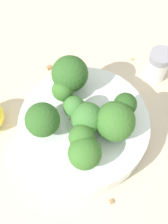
# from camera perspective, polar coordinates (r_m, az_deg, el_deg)

# --- Properties ---
(ground_plane) EXTENTS (3.00, 3.00, 0.00)m
(ground_plane) POSITION_cam_1_polar(r_m,az_deg,el_deg) (0.52, 0.00, -3.73)
(ground_plane) COLOR beige
(bowl) EXTENTS (0.20, 0.20, 0.04)m
(bowl) POSITION_cam_1_polar(r_m,az_deg,el_deg) (0.50, 0.00, -2.81)
(bowl) COLOR silver
(bowl) RESTS_ON ground_plane
(broccoli_floret_0) EXTENTS (0.06, 0.06, 0.06)m
(broccoli_floret_0) POSITION_cam_1_polar(r_m,az_deg,el_deg) (0.45, 5.72, -1.75)
(broccoli_floret_0) COLOR #84AD66
(broccoli_floret_0) RESTS_ON bowl
(broccoli_floret_1) EXTENTS (0.05, 0.05, 0.05)m
(broccoli_floret_1) POSITION_cam_1_polar(r_m,az_deg,el_deg) (0.43, 0.15, -7.59)
(broccoli_floret_1) COLOR #7A9E5B
(broccoli_floret_1) RESTS_ON bowl
(broccoli_floret_2) EXTENTS (0.05, 0.05, 0.06)m
(broccoli_floret_2) POSITION_cam_1_polar(r_m,az_deg,el_deg) (0.45, -7.60, -1.48)
(broccoli_floret_2) COLOR #8EB770
(broccoli_floret_2) RESTS_ON bowl
(broccoli_floret_3) EXTENTS (0.05, 0.05, 0.05)m
(broccoli_floret_3) POSITION_cam_1_polar(r_m,az_deg,el_deg) (0.45, 0.21, -1.43)
(broccoli_floret_3) COLOR #84AD66
(broccoli_floret_3) RESTS_ON bowl
(broccoli_floret_4) EXTENTS (0.03, 0.03, 0.05)m
(broccoli_floret_4) POSITION_cam_1_polar(r_m,az_deg,el_deg) (0.46, -1.79, 0.72)
(broccoli_floret_4) COLOR #7A9E5B
(broccoli_floret_4) RESTS_ON bowl
(broccoli_floret_5) EXTENTS (0.03, 0.03, 0.05)m
(broccoli_floret_5) POSITION_cam_1_polar(r_m,az_deg,el_deg) (0.46, 7.52, 1.27)
(broccoli_floret_5) COLOR #84AD66
(broccoli_floret_5) RESTS_ON bowl
(broccoli_floret_6) EXTENTS (0.06, 0.06, 0.07)m
(broccoli_floret_6) POSITION_cam_1_polar(r_m,az_deg,el_deg) (0.48, -2.59, 6.93)
(broccoli_floret_6) COLOR #84AD66
(broccoli_floret_6) RESTS_ON bowl
(broccoli_floret_7) EXTENTS (0.03, 0.03, 0.05)m
(broccoli_floret_7) POSITION_cam_1_polar(r_m,az_deg,el_deg) (0.47, -3.87, 3.91)
(broccoli_floret_7) COLOR #7A9E5B
(broccoli_floret_7) RESTS_ON bowl
(broccoli_floret_8) EXTENTS (0.04, 0.04, 0.05)m
(broccoli_floret_8) POSITION_cam_1_polar(r_m,az_deg,el_deg) (0.44, -0.45, -4.79)
(broccoli_floret_8) COLOR #84AD66
(broccoli_floret_8) RESTS_ON bowl
(pepper_shaker) EXTENTS (0.04, 0.04, 0.06)m
(pepper_shaker) POSITION_cam_1_polar(r_m,az_deg,el_deg) (0.56, 13.34, 8.36)
(pepper_shaker) COLOR silver
(pepper_shaker) RESTS_ON ground_plane
(almond_crumb_0) EXTENTS (0.01, 0.01, 0.01)m
(almond_crumb_0) POSITION_cam_1_polar(r_m,az_deg,el_deg) (0.48, 5.07, -15.96)
(almond_crumb_0) COLOR olive
(almond_crumb_0) RESTS_ON ground_plane
(almond_crumb_1) EXTENTS (0.01, 0.01, 0.01)m
(almond_crumb_1) POSITION_cam_1_polar(r_m,az_deg,el_deg) (0.58, -6.32, 8.24)
(almond_crumb_1) COLOR olive
(almond_crumb_1) RESTS_ON ground_plane
(almond_crumb_2) EXTENTS (0.01, 0.01, 0.01)m
(almond_crumb_2) POSITION_cam_1_polar(r_m,az_deg,el_deg) (0.59, 8.80, 9.56)
(almond_crumb_2) COLOR tan
(almond_crumb_2) RESTS_ON ground_plane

